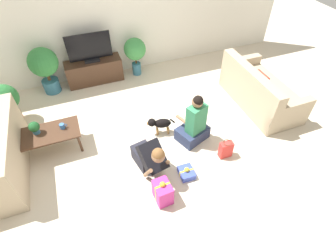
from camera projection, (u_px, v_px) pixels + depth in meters
ground_plane at (152, 146)px, 4.62m from camera, size 16.00×16.00×0.00m
wall_back at (109, 16)px, 5.46m from camera, size 8.40×0.06×2.60m
sofa_right at (259, 92)px, 5.26m from camera, size 0.89×1.77×0.85m
coffee_table at (48, 135)px, 4.31m from camera, size 1.00×0.53×0.41m
tv_console at (95, 71)px, 5.87m from camera, size 1.21×0.40×0.52m
tv at (90, 49)px, 5.49m from camera, size 0.92×0.20×0.62m
potted_plant_back_left at (44, 66)px, 5.33m from camera, size 0.59×0.59×1.01m
potted_plant_back_right at (135, 51)px, 5.84m from camera, size 0.49×0.49×0.88m
potted_plant_corner_left at (5, 100)px, 4.75m from camera, size 0.50×0.50×0.80m
person_kneeling at (150, 157)px, 4.01m from camera, size 0.45×0.80×0.77m
person_sitting at (194, 125)px, 4.50m from camera, size 0.63×0.59×0.98m
dog at (160, 123)px, 4.69m from camera, size 0.50×0.23×0.35m
gift_box_a at (163, 192)px, 3.75m from camera, size 0.24×0.31×0.42m
gift_box_b at (186, 172)px, 4.14m from camera, size 0.23×0.28×0.17m
gift_bag_a at (226, 149)px, 4.35m from camera, size 0.22×0.14×0.33m
mug at (62, 126)px, 4.32m from camera, size 0.12×0.08×0.09m
tabletop_plant at (34, 127)px, 4.19m from camera, size 0.17×0.17×0.22m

